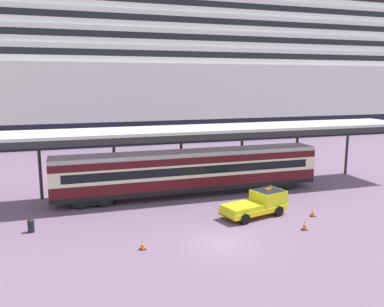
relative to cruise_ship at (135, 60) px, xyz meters
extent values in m
plane|color=slate|center=(-3.81, -54.29, -14.32)|extent=(400.00, 400.00, 0.00)
cube|color=black|center=(-0.07, 0.01, -12.35)|extent=(164.56, 26.81, 3.94)
cube|color=silver|center=(-0.07, 0.01, -5.79)|extent=(164.56, 26.81, 9.18)
cube|color=silver|center=(-0.07, 0.01, 0.20)|extent=(151.39, 24.66, 2.81)
cube|color=black|center=(-0.07, -12.27, 0.34)|extent=(144.81, 0.12, 1.01)
cube|color=silver|center=(-0.07, 0.01, 3.01)|extent=(145.34, 23.68, 2.81)
cube|color=black|center=(-0.07, -11.78, 3.15)|extent=(139.02, 0.12, 1.01)
cube|color=silver|center=(-0.07, 0.01, 5.81)|extent=(139.28, 22.69, 2.81)
cube|color=black|center=(-0.07, -11.28, 5.95)|extent=(133.22, 0.12, 1.01)
cube|color=silver|center=(-0.07, 0.01, 8.62)|extent=(133.22, 21.70, 2.81)
cube|color=black|center=(-0.07, -10.79, 8.76)|extent=(127.43, 0.12, 1.01)
cube|color=silver|center=(-2.55, -42.70, -8.33)|extent=(44.76, 5.56, 0.25)
cube|color=#282828|center=(-2.55, -45.38, -8.71)|extent=(44.76, 0.20, 0.50)
cylinder|color=#282828|center=(-15.34, -40.32, -11.39)|extent=(0.28, 0.28, 5.86)
cylinder|color=#282828|center=(-8.95, -40.32, -11.39)|extent=(0.28, 0.28, 5.86)
cylinder|color=#282828|center=(-2.55, -40.32, -11.39)|extent=(0.28, 0.28, 5.86)
cylinder|color=#282828|center=(3.84, -40.32, -11.39)|extent=(0.28, 0.28, 5.86)
cylinder|color=#282828|center=(10.24, -40.32, -11.39)|extent=(0.28, 0.28, 5.86)
cylinder|color=#282828|center=(16.63, -40.32, -11.39)|extent=(0.28, 0.28, 5.86)
cube|color=black|center=(-2.55, -43.20, -13.47)|extent=(24.08, 2.80, 0.40)
cube|color=#470F14|center=(-2.55, -43.20, -12.82)|extent=(24.08, 2.80, 0.90)
cube|color=beige|center=(-2.55, -43.20, -11.77)|extent=(24.08, 2.80, 1.20)
cube|color=black|center=(-2.55, -44.57, -11.72)|extent=(22.16, 0.08, 0.72)
cube|color=#470F14|center=(-2.55, -43.20, -10.87)|extent=(24.08, 2.80, 0.60)
cube|color=#ADADAD|center=(-2.55, -43.20, -10.39)|extent=(24.08, 2.69, 0.36)
cube|color=black|center=(-11.22, -43.20, -13.87)|extent=(3.20, 2.35, 0.50)
cylinder|color=black|center=(-12.12, -44.37, -13.90)|extent=(0.84, 0.12, 0.84)
cylinder|color=black|center=(-10.32, -44.37, -13.90)|extent=(0.84, 0.12, 0.84)
cube|color=black|center=(6.12, -43.20, -13.87)|extent=(3.20, 2.35, 0.50)
cylinder|color=black|center=(5.22, -44.37, -13.90)|extent=(0.84, 0.12, 0.84)
cylinder|color=black|center=(7.02, -44.37, -13.90)|extent=(0.84, 0.12, 0.84)
cube|color=yellow|center=(0.37, -50.14, -13.74)|extent=(5.53, 3.23, 0.36)
cube|color=#F2B20C|center=(0.37, -50.14, -13.87)|extent=(5.54, 3.25, 0.12)
cube|color=yellow|center=(1.78, -49.78, -13.01)|extent=(2.69, 2.43, 1.10)
cube|color=#19232D|center=(1.78, -49.78, -12.66)|extent=(2.47, 2.30, 0.44)
cube|color=orange|center=(1.78, -49.78, -12.38)|extent=(0.59, 0.33, 0.16)
cube|color=yellow|center=(-0.64, -50.40, -13.38)|extent=(3.30, 2.58, 0.36)
cylinder|color=black|center=(1.73, -48.76, -13.92)|extent=(0.84, 0.44, 0.80)
cylinder|color=black|center=(2.23, -50.70, -13.92)|extent=(0.84, 0.44, 0.80)
cylinder|color=black|center=(-1.49, -49.58, -13.92)|extent=(0.84, 0.44, 0.80)
cylinder|color=black|center=(-1.00, -51.52, -13.92)|extent=(0.84, 0.44, 0.80)
cube|color=black|center=(4.71, -51.50, -14.30)|extent=(0.36, 0.36, 0.04)
cone|color=#EA590F|center=(4.71, -51.50, -13.98)|extent=(0.30, 0.30, 0.59)
cylinder|color=white|center=(4.71, -51.50, -13.95)|extent=(0.17, 0.17, 0.08)
cube|color=black|center=(-8.88, -53.56, -14.30)|extent=(0.36, 0.36, 0.04)
cone|color=#EA590F|center=(-8.88, -53.56, -13.99)|extent=(0.30, 0.30, 0.59)
cylinder|color=white|center=(-8.88, -53.56, -13.96)|extent=(0.17, 0.17, 0.08)
cube|color=black|center=(2.50, -53.78, -14.30)|extent=(0.36, 0.36, 0.04)
cone|color=#EA590F|center=(2.50, -53.78, -13.94)|extent=(0.30, 0.30, 0.68)
cylinder|color=white|center=(2.50, -53.78, -13.90)|extent=(0.17, 0.17, 0.10)
cylinder|color=black|center=(-15.64, -48.41, -13.97)|extent=(0.44, 0.44, 0.70)
sphere|color=black|center=(-15.64, -48.41, -13.60)|extent=(0.48, 0.48, 0.48)
camera|label=1|loc=(-12.94, -76.32, -4.14)|focal=37.00mm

